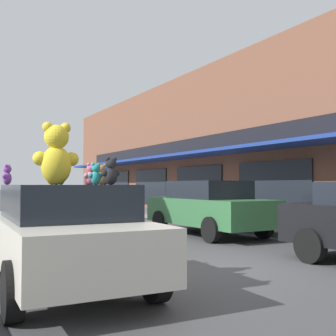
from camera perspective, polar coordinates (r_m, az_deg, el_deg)
ground_plane at (r=8.02m, az=6.02°, el=-13.21°), size 260.00×260.00×0.00m
storefront_row at (r=23.80m, az=15.80°, el=2.71°), size 13.19×35.04×7.11m
plush_art_car at (r=6.49m, az=-13.83°, el=-8.50°), size 2.09×4.28×1.52m
teddy_bear_giant at (r=6.49m, az=-14.89°, el=1.76°), size 0.70×0.45×0.93m
teddy_bear_teal at (r=5.67m, az=-9.76°, el=-0.83°), size 0.22×0.15×0.30m
teddy_bear_orange at (r=7.44m, az=-15.44°, el=-0.78°), size 0.29×0.21×0.39m
teddy_bear_pink at (r=6.42m, az=-10.41°, el=-0.84°), size 0.25×0.18×0.33m
teddy_bear_black at (r=5.62m, az=-7.74°, el=-0.45°), size 0.28×0.18×0.37m
teddy_bear_purple at (r=7.36m, az=-20.96°, el=-0.88°), size 0.20×0.25×0.34m
teddy_bear_red at (r=7.34m, az=-10.78°, el=-1.44°), size 0.13×0.16×0.22m
teddy_bear_green at (r=7.22m, az=-14.28°, el=-1.22°), size 0.18×0.18×0.26m
teddy_bear_brown at (r=6.27m, az=-8.96°, el=-0.89°), size 0.24×0.17×0.31m
teddy_bear_blue at (r=6.52m, az=-8.56°, el=-0.97°), size 0.23×0.17×0.31m
parked_car_far_center at (r=12.81m, az=5.48°, el=-5.24°), size 2.00×4.57×1.64m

